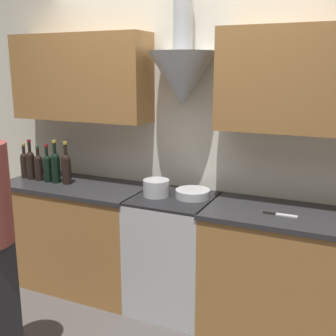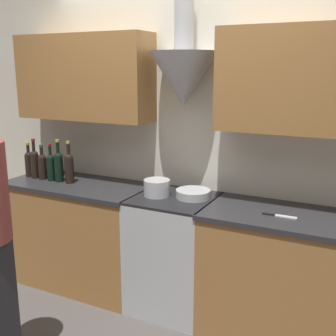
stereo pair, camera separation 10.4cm
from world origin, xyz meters
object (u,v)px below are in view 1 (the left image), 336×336
at_px(wine_bottle_1, 31,163).
at_px(stock_pot, 156,188).
at_px(mixing_bowl, 193,194).
at_px(stove_range, 173,252).
at_px(wine_bottle_2, 38,166).
at_px(wine_bottle_4, 56,166).
at_px(wine_bottle_3, 47,167).
at_px(wine_bottle_5, 66,167).
at_px(wine_bottle_0, 25,164).

height_order(wine_bottle_1, stock_pot, wine_bottle_1).
bearing_deg(mixing_bowl, stove_range, -158.72).
xyz_separation_m(wine_bottle_2, wine_bottle_4, (0.19, 0.00, 0.02)).
distance_m(wine_bottle_3, stock_pot, 1.04).
bearing_deg(wine_bottle_2, wine_bottle_5, 1.60).
relative_size(wine_bottle_1, wine_bottle_4, 0.96).
height_order(wine_bottle_2, wine_bottle_3, wine_bottle_3).
bearing_deg(stove_range, mixing_bowl, 21.28).
distance_m(wine_bottle_3, wine_bottle_5, 0.19).
bearing_deg(wine_bottle_2, stove_range, 1.58).
bearing_deg(wine_bottle_5, wine_bottle_0, 178.53).
distance_m(wine_bottle_0, stock_pot, 1.31).
height_order(wine_bottle_3, wine_bottle_5, wine_bottle_5).
bearing_deg(wine_bottle_1, stock_pot, 0.44).
bearing_deg(wine_bottle_5, wine_bottle_1, -179.25).
xyz_separation_m(wine_bottle_3, wine_bottle_4, (0.08, 0.00, 0.01)).
distance_m(wine_bottle_5, mixing_bowl, 1.12).
distance_m(wine_bottle_2, wine_bottle_4, 0.19).
height_order(wine_bottle_0, wine_bottle_5, wine_bottle_5).
distance_m(stove_range, wine_bottle_0, 1.56).
bearing_deg(wine_bottle_0, stock_pot, -0.34).
xyz_separation_m(wine_bottle_1, wine_bottle_3, (0.19, -0.01, -0.01)).
bearing_deg(wine_bottle_5, mixing_bowl, 4.10).
height_order(wine_bottle_1, wine_bottle_4, wine_bottle_4).
relative_size(wine_bottle_1, wine_bottle_2, 1.15).
bearing_deg(mixing_bowl, wine_bottle_1, -176.76).
distance_m(stove_range, wine_bottle_4, 1.24).
relative_size(wine_bottle_2, stock_pot, 1.53).
bearing_deg(wine_bottle_2, wine_bottle_1, 177.99).
xyz_separation_m(wine_bottle_0, wine_bottle_1, (0.09, -0.02, 0.01)).
bearing_deg(stock_pot, wine_bottle_0, 179.66).
bearing_deg(wine_bottle_4, wine_bottle_1, 179.79).
relative_size(stove_range, stock_pot, 4.54).
height_order(wine_bottle_5, mixing_bowl, wine_bottle_5).
bearing_deg(stock_pot, wine_bottle_3, -179.16).
xyz_separation_m(wine_bottle_0, wine_bottle_3, (0.28, -0.02, 0.00)).
relative_size(wine_bottle_2, mixing_bowl, 1.17).
height_order(wine_bottle_2, wine_bottle_4, wine_bottle_4).
distance_m(wine_bottle_2, wine_bottle_5, 0.30).
bearing_deg(wine_bottle_0, wine_bottle_2, -6.58).
bearing_deg(stock_pot, wine_bottle_2, -179.37).
distance_m(wine_bottle_1, wine_bottle_3, 0.19).
xyz_separation_m(stove_range, wine_bottle_2, (-1.27, -0.04, 0.58)).
bearing_deg(mixing_bowl, wine_bottle_4, -175.98).
bearing_deg(wine_bottle_5, wine_bottle_2, -178.40).
bearing_deg(wine_bottle_1, wine_bottle_2, -2.01).
relative_size(wine_bottle_4, mixing_bowl, 1.40).
relative_size(wine_bottle_1, stock_pot, 1.76).
xyz_separation_m(wine_bottle_1, wine_bottle_5, (0.39, 0.01, 0.00)).
distance_m(wine_bottle_1, wine_bottle_2, 0.09).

